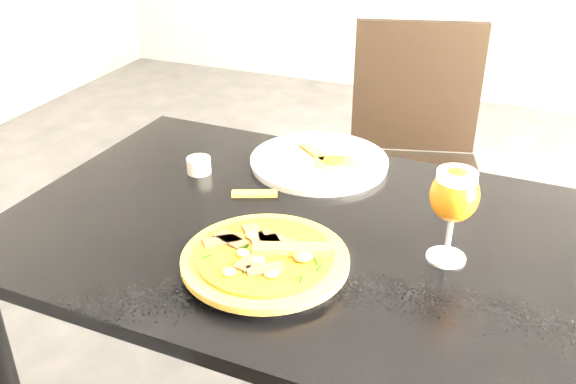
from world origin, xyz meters
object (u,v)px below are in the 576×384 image
at_px(beer_glass, 454,196).
at_px(chair_far, 413,161).
at_px(dining_table, 301,263).
at_px(pizza, 266,257).

bearing_deg(beer_glass, chair_far, 104.88).
bearing_deg(dining_table, beer_glass, 0.68).
bearing_deg(chair_far, beer_glass, -90.82).
bearing_deg(beer_glass, dining_table, 179.09).
height_order(chair_far, pizza, chair_far).
xyz_separation_m(chair_far, pizza, (-0.06, -1.04, 0.25)).
xyz_separation_m(dining_table, pizza, (-0.01, -0.16, 0.12)).
xyz_separation_m(dining_table, chair_far, (0.06, 0.87, -0.14)).
relative_size(dining_table, pizza, 4.01).
xyz_separation_m(chair_far, beer_glass, (0.23, -0.88, 0.36)).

